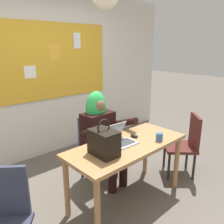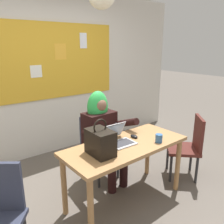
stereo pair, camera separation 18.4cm
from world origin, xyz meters
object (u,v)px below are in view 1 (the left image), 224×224
(desk_main, at_px, (127,152))
(chair_at_desk, at_px, (95,144))
(coffee_mug, at_px, (159,137))
(handbag, at_px, (104,142))
(computer_mouse, at_px, (134,136))
(chair_spare_by_window, at_px, (3,218))
(person_costumed, at_px, (101,130))
(laptop, at_px, (120,138))
(chair_extra_corner, at_px, (186,142))

(desk_main, xyz_separation_m, chair_at_desk, (0.05, 0.67, -0.15))
(desk_main, distance_m, coffee_mug, 0.41)
(chair_at_desk, height_order, handbag, handbag)
(desk_main, xyz_separation_m, handbag, (-0.37, -0.03, 0.23))
(coffee_mug, bearing_deg, computer_mouse, 116.29)
(handbag, bearing_deg, computer_mouse, 11.33)
(chair_at_desk, height_order, chair_spare_by_window, chair_at_desk)
(person_costumed, bearing_deg, laptop, -14.86)
(handbag, relative_size, chair_spare_by_window, 0.43)
(computer_mouse, relative_size, chair_spare_by_window, 0.12)
(desk_main, xyz_separation_m, computer_mouse, (0.20, 0.08, 0.12))
(handbag, bearing_deg, chair_spare_by_window, 176.15)
(computer_mouse, xyz_separation_m, coffee_mug, (0.13, -0.27, 0.03))
(person_costumed, xyz_separation_m, computer_mouse, (0.13, -0.46, 0.03))
(coffee_mug, height_order, chair_extra_corner, chair_extra_corner)
(laptop, bearing_deg, person_costumed, 79.12)
(person_costumed, distance_m, chair_extra_corner, 1.21)
(person_costumed, height_order, chair_extra_corner, person_costumed)
(desk_main, xyz_separation_m, person_costumed, (0.06, 0.55, 0.09))
(chair_at_desk, distance_m, chair_extra_corner, 1.28)
(laptop, relative_size, handbag, 0.86)
(person_costumed, distance_m, computer_mouse, 0.48)
(chair_extra_corner, bearing_deg, desk_main, 36.92)
(chair_at_desk, xyz_separation_m, computer_mouse, (0.14, -0.59, 0.26))
(desk_main, height_order, laptop, laptop)
(chair_spare_by_window, bearing_deg, computer_mouse, 128.78)
(desk_main, bearing_deg, chair_extra_corner, -6.55)
(computer_mouse, bearing_deg, chair_spare_by_window, 176.74)
(coffee_mug, bearing_deg, desk_main, 150.31)
(handbag, xyz_separation_m, chair_extra_corner, (1.42, -0.09, -0.38))
(person_costumed, relative_size, handbag, 3.26)
(chair_at_desk, bearing_deg, handbag, -35.35)
(desk_main, xyz_separation_m, chair_extra_corner, (1.05, -0.12, -0.15))
(person_costumed, bearing_deg, chair_at_desk, -178.65)
(laptop, height_order, handbag, handbag)
(computer_mouse, xyz_separation_m, chair_spare_by_window, (-1.56, -0.05, -0.26))
(person_costumed, xyz_separation_m, laptop, (-0.10, -0.46, 0.06))
(desk_main, relative_size, chair_at_desk, 1.66)
(coffee_mug, distance_m, chair_extra_corner, 0.78)
(chair_extra_corner, bearing_deg, coffee_mug, 48.80)
(handbag, relative_size, coffee_mug, 3.98)
(chair_at_desk, xyz_separation_m, person_costumed, (0.01, -0.13, 0.23))
(desk_main, relative_size, coffee_mug, 15.43)
(desk_main, bearing_deg, coffee_mug, -29.69)
(chair_at_desk, relative_size, coffee_mug, 9.30)
(computer_mouse, xyz_separation_m, handbag, (-0.57, -0.11, 0.12))
(desk_main, bearing_deg, person_costumed, 83.45)
(chair_at_desk, distance_m, coffee_mug, 0.95)
(chair_at_desk, height_order, coffee_mug, chair_at_desk)
(person_costumed, relative_size, laptop, 3.78)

